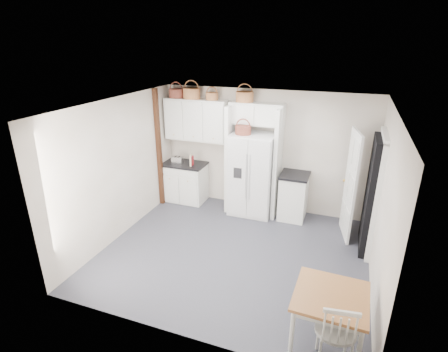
% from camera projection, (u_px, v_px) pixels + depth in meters
% --- Properties ---
extents(floor, '(4.50, 4.50, 0.00)m').
position_uv_depth(floor, '(234.00, 252.00, 6.21)').
color(floor, '#383945').
rests_on(floor, ground).
extents(ceiling, '(4.50, 4.50, 0.00)m').
position_uv_depth(ceiling, '(236.00, 106.00, 5.26)').
color(ceiling, white).
rests_on(ceiling, wall_back).
extents(wall_back, '(4.50, 0.00, 4.50)m').
position_uv_depth(wall_back, '(264.00, 151.00, 7.48)').
color(wall_back, '#B3A593').
rests_on(wall_back, floor).
extents(wall_left, '(0.00, 4.00, 4.00)m').
position_uv_depth(wall_left, '(120.00, 169.00, 6.45)').
color(wall_left, '#B3A593').
rests_on(wall_left, floor).
extents(wall_right, '(0.00, 4.00, 4.00)m').
position_uv_depth(wall_right, '(383.00, 206.00, 5.01)').
color(wall_right, '#B3A593').
rests_on(wall_right, floor).
extents(refrigerator, '(0.90, 0.73, 1.75)m').
position_uv_depth(refrigerator, '(253.00, 174.00, 7.37)').
color(refrigerator, silver).
rests_on(refrigerator, floor).
extents(base_cab_left, '(0.94, 0.59, 0.87)m').
position_uv_depth(base_cab_left, '(185.00, 182.00, 8.10)').
color(base_cab_left, white).
rests_on(base_cab_left, floor).
extents(base_cab_right, '(0.53, 0.64, 0.94)m').
position_uv_depth(base_cab_right, '(293.00, 197.00, 7.29)').
color(base_cab_right, white).
rests_on(base_cab_right, floor).
extents(dining_table, '(0.88, 0.88, 0.71)m').
position_uv_depth(dining_table, '(328.00, 318.00, 4.26)').
color(dining_table, '#925E25').
rests_on(dining_table, floor).
extents(windsor_chair, '(0.52, 0.49, 0.96)m').
position_uv_depth(windsor_chair, '(336.00, 331.00, 3.93)').
color(windsor_chair, white).
rests_on(windsor_chair, floor).
extents(counter_left, '(0.98, 0.63, 0.04)m').
position_uv_depth(counter_left, '(184.00, 164.00, 7.94)').
color(counter_left, black).
rests_on(counter_left, base_cab_left).
extents(counter_right, '(0.57, 0.68, 0.04)m').
position_uv_depth(counter_right, '(295.00, 175.00, 7.11)').
color(counter_right, black).
rests_on(counter_right, base_cab_right).
extents(toaster, '(0.25, 0.16, 0.17)m').
position_uv_depth(toaster, '(177.00, 160.00, 7.86)').
color(toaster, silver).
rests_on(toaster, counter_left).
extents(cookbook_red, '(0.03, 0.14, 0.21)m').
position_uv_depth(cookbook_red, '(192.00, 161.00, 7.74)').
color(cookbook_red, maroon).
rests_on(cookbook_red, counter_left).
extents(cookbook_cream, '(0.08, 0.17, 0.25)m').
position_uv_depth(cookbook_cream, '(191.00, 160.00, 7.74)').
color(cookbook_cream, beige).
rests_on(cookbook_cream, counter_left).
extents(basket_upper_a, '(0.33, 0.33, 0.19)m').
position_uv_depth(basket_upper_a, '(176.00, 93.00, 7.54)').
color(basket_upper_a, '#59231A').
rests_on(basket_upper_a, upper_cabinet).
extents(basket_upper_b, '(0.37, 0.37, 0.22)m').
position_uv_depth(basket_upper_b, '(192.00, 93.00, 7.42)').
color(basket_upper_b, '#915D3D').
rests_on(basket_upper_b, upper_cabinet).
extents(basket_upper_c, '(0.26, 0.26, 0.15)m').
position_uv_depth(basket_upper_c, '(212.00, 96.00, 7.28)').
color(basket_upper_c, '#915D3D').
rests_on(basket_upper_c, upper_cabinet).
extents(basket_bridge_a, '(0.36, 0.36, 0.20)m').
position_uv_depth(basket_bridge_a, '(245.00, 97.00, 7.04)').
color(basket_bridge_a, '#915D3D').
rests_on(basket_bridge_a, bridge_cabinet).
extents(basket_fridge_a, '(0.32, 0.32, 0.17)m').
position_uv_depth(basket_fridge_a, '(243.00, 130.00, 6.99)').
color(basket_fridge_a, '#59231A').
rests_on(basket_fridge_a, refrigerator).
extents(upper_cabinet, '(1.40, 0.34, 0.90)m').
position_uv_depth(upper_cabinet, '(196.00, 120.00, 7.59)').
color(upper_cabinet, white).
rests_on(upper_cabinet, wall_back).
extents(bridge_cabinet, '(1.12, 0.34, 0.45)m').
position_uv_depth(bridge_cabinet, '(257.00, 114.00, 7.08)').
color(bridge_cabinet, white).
rests_on(bridge_cabinet, wall_back).
extents(fridge_panel_left, '(0.08, 0.60, 2.30)m').
position_uv_depth(fridge_panel_left, '(231.00, 158.00, 7.48)').
color(fridge_panel_left, white).
rests_on(fridge_panel_left, floor).
extents(fridge_panel_right, '(0.08, 0.60, 2.30)m').
position_uv_depth(fridge_panel_right, '(278.00, 164.00, 7.16)').
color(fridge_panel_right, white).
rests_on(fridge_panel_right, floor).
extents(trim_post, '(0.09, 0.09, 2.60)m').
position_uv_depth(trim_post, '(159.00, 149.00, 7.62)').
color(trim_post, '#452110').
rests_on(trim_post, floor).
extents(doorway_void, '(0.18, 0.85, 2.05)m').
position_uv_depth(doorway_void, '(372.00, 195.00, 6.01)').
color(doorway_void, black).
rests_on(doorway_void, floor).
extents(door_slab, '(0.21, 0.79, 2.05)m').
position_uv_depth(door_slab, '(350.00, 186.00, 6.42)').
color(door_slab, white).
rests_on(door_slab, floor).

